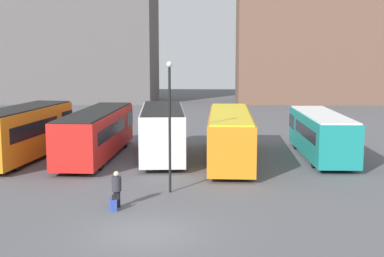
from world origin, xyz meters
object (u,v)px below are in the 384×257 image
bus_3 (230,134)px  traveler (117,186)px  bus_4 (321,133)px  lamp_post_1 (170,117)px  bus_0 (23,131)px  bus_2 (162,131)px  suitcase (113,205)px  bus_1 (97,132)px

bus_3 → traveler: bearing=154.6°
bus_4 → lamp_post_1: lamp_post_1 is taller
bus_0 → bus_2: bearing=-78.0°
bus_4 → traveler: 16.04m
bus_4 → suitcase: 16.50m
traveler → suitcase: (-0.07, -0.51, -0.69)m
bus_3 → traveler: bus_3 is taller
bus_1 → bus_3: size_ratio=0.99×
bus_1 → traveler: bearing=-162.3°
bus_0 → bus_2: (8.61, 0.82, -0.03)m
bus_0 → lamp_post_1: bearing=-121.0°
bus_1 → bus_0: bearing=105.3°
lamp_post_1 → bus_0: bearing=142.5°
suitcase → lamp_post_1: lamp_post_1 is taller
bus_2 → bus_3: bearing=-102.2°
bus_1 → lamp_post_1: 10.33m
suitcase → lamp_post_1: (2.16, 3.14, 3.36)m
lamp_post_1 → bus_1: bearing=122.0°
lamp_post_1 → bus_3: bearing=68.5°
bus_3 → lamp_post_1: bearing=159.4°
traveler → lamp_post_1: bearing=-59.3°
bus_2 → lamp_post_1: 8.62m
bus_4 → bus_2: bearing=93.0°
bus_2 → lamp_post_1: lamp_post_1 is taller
bus_1 → lamp_post_1: size_ratio=1.92×
bus_1 → suitcase: bearing=-163.3°
bus_2 → bus_4: size_ratio=0.94×
bus_0 → bus_1: 4.53m
bus_1 → bus_2: bus_2 is taller
bus_1 → traveler: 11.72m
bus_0 → bus_3: 12.85m
traveler → suitcase: 0.86m
bus_0 → suitcase: bus_0 is taller
lamp_post_1 → suitcase: bearing=-124.5°
bus_4 → bus_1: bearing=90.7°
suitcase → lamp_post_1: size_ratio=0.12×
bus_0 → bus_3: (12.85, 0.32, -0.15)m
bus_2 → traveler: size_ratio=5.96×
bus_0 → bus_3: bus_0 is taller
bus_0 → bus_3: bearing=-82.0°
bus_4 → lamp_post_1: (-8.89, -9.05, 2.08)m
bus_2 → bus_3: bus_2 is taller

